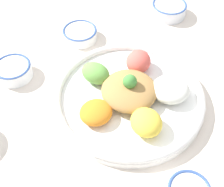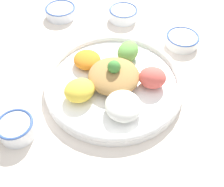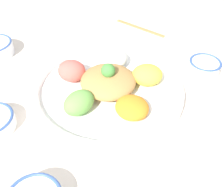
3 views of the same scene
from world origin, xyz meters
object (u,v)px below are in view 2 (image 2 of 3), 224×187
at_px(rice_bowl_blue, 123,13).
at_px(rice_bowl_plain, 16,128).
at_px(salad_platter, 114,81).
at_px(serving_spoon_main, 163,11).
at_px(sauce_bowl_far, 182,40).
at_px(sauce_bowl_red, 61,11).

bearing_deg(rice_bowl_blue, rice_bowl_plain, -171.52).
bearing_deg(salad_platter, serving_spoon_main, 11.03).
bearing_deg(serving_spoon_main, rice_bowl_plain, -19.42).
height_order(sauce_bowl_far, serving_spoon_main, sauce_bowl_far).
distance_m(sauce_bowl_red, rice_bowl_blue, 0.24).
bearing_deg(serving_spoon_main, rice_bowl_blue, -55.19).
relative_size(rice_bowl_blue, serving_spoon_main, 0.86).
height_order(salad_platter, serving_spoon_main, salad_platter).
relative_size(salad_platter, rice_bowl_plain, 4.36).
relative_size(salad_platter, serving_spoon_main, 3.28).
bearing_deg(rice_bowl_plain, sauce_bowl_far, -15.71).
xyz_separation_m(salad_platter, serving_spoon_main, (0.42, 0.08, -0.02)).
height_order(rice_bowl_plain, serving_spoon_main, rice_bowl_plain).
height_order(salad_platter, sauce_bowl_red, salad_platter).
xyz_separation_m(sauce_bowl_red, rice_bowl_plain, (-0.44, -0.28, 0.00)).
relative_size(rice_bowl_blue, rice_bowl_plain, 1.14).
bearing_deg(salad_platter, sauce_bowl_far, -12.21).
xyz_separation_m(salad_platter, sauce_bowl_far, (0.29, -0.06, -0.01)).
height_order(rice_bowl_plain, sauce_bowl_far, rice_bowl_plain).
distance_m(rice_bowl_blue, sauce_bowl_far, 0.24).
bearing_deg(rice_bowl_plain, salad_platter, -19.33).
xyz_separation_m(sauce_bowl_red, rice_bowl_blue, (0.13, -0.20, 0.00)).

